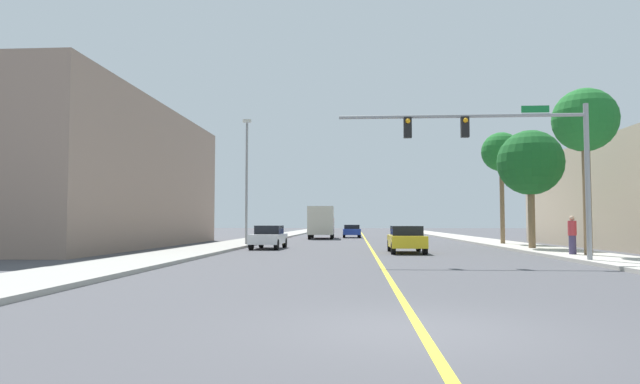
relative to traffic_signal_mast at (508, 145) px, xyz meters
The scene contains 15 objects.
ground 29.14m from the traffic_signal_mast, 100.42° to the left, with size 192.00×192.00×0.00m, color #47474C.
sidewalk_left 32.24m from the traffic_signal_mast, 117.58° to the left, with size 3.41×168.00×0.15m, color #9E9B93.
sidewalk_right 28.99m from the traffic_signal_mast, 81.20° to the left, with size 3.41×168.00×0.15m, color #B2ADA3.
lane_marking_center 29.14m from the traffic_signal_mast, 100.42° to the left, with size 0.16×144.00×0.01m, color yellow.
building_left_near 27.45m from the traffic_signal_mast, 151.69° to the left, with size 11.04×24.76×9.34m, color gray.
traffic_signal_mast is the anchor object (origin of this frame).
street_lamp 19.82m from the traffic_signal_mast, 133.19° to the left, with size 0.56×0.28×8.54m.
palm_near 5.61m from the traffic_signal_mast, 36.32° to the left, with size 2.90×2.90×7.61m.
palm_mid 10.56m from the traffic_signal_mast, 67.93° to the left, with size 3.75×3.75×6.80m.
palm_far 16.94m from the traffic_signal_mast, 76.03° to the left, with size 2.73×2.73×7.77m.
car_white 16.30m from the traffic_signal_mast, 136.46° to the left, with size 1.86×4.01×1.42m.
car_blue 35.76m from the traffic_signal_mast, 100.59° to the left, with size 1.92×4.21×1.35m.
car_yellow 8.69m from the traffic_signal_mast, 116.67° to the left, with size 1.81×4.03×1.43m.
delivery_truck 32.73m from the traffic_signal_mast, 106.90° to the left, with size 2.56×7.18×3.12m.
pedestrian 6.46m from the traffic_signal_mast, 43.59° to the left, with size 0.38×0.38×1.78m.
Camera 1 is at (-0.99, -8.41, 1.63)m, focal length 30.47 mm.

